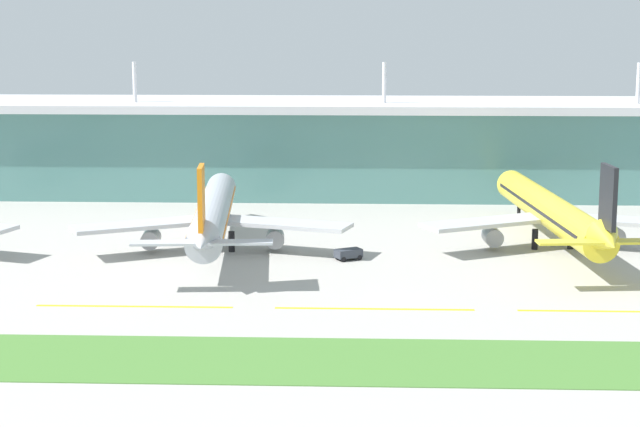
{
  "coord_description": "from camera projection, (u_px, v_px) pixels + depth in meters",
  "views": [
    {
      "loc": [
        -4.98,
        -151.19,
        40.44
      ],
      "look_at": [
        -12.04,
        30.8,
        7.0
      ],
      "focal_mm": 60.33,
      "sensor_mm": 36.0,
      "label": 1
    }
  ],
  "objects": [
    {
      "name": "taxiway_stripe_mid_east",
      "position": [
        619.0,
        311.0,
        149.49
      ],
      "size": [
        28.0,
        0.7,
        0.04
      ],
      "primitive_type": "cube",
      "color": "yellow",
      "rests_on": "ground"
    },
    {
      "name": "grass_verge",
      "position": [
        402.0,
        362.0,
        127.66
      ],
      "size": [
        300.0,
        18.0,
        0.1
      ],
      "primitive_type": "cube",
      "color": "#477A33",
      "rests_on": "ground"
    },
    {
      "name": "airliner_near_middle",
      "position": [
        213.0,
        214.0,
        187.73
      ],
      "size": [
        48.64,
        66.8,
        18.9
      ],
      "color": "#ADB2BC",
      "rests_on": "ground"
    },
    {
      "name": "pushback_tug",
      "position": [
        348.0,
        253.0,
        181.11
      ],
      "size": [
        5.01,
        4.25,
        1.85
      ],
      "color": "#333842",
      "rests_on": "ground"
    },
    {
      "name": "taxiway_stripe_mid_west",
      "position": [
        134.0,
        306.0,
        152.08
      ],
      "size": [
        28.0,
        0.7,
        0.04
      ],
      "primitive_type": "cube",
      "color": "yellow",
      "rests_on": "ground"
    },
    {
      "name": "airliner_far_middle",
      "position": [
        552.0,
        212.0,
        190.0
      ],
      "size": [
        48.59,
        70.18,
        18.9
      ],
      "color": "yellow",
      "rests_on": "ground"
    },
    {
      "name": "taxiway_stripe_centre",
      "position": [
        374.0,
        309.0,
        150.78
      ],
      "size": [
        28.0,
        0.7,
        0.04
      ],
      "primitive_type": "cube",
      "color": "yellow",
      "rests_on": "ground"
    },
    {
      "name": "ground_plane",
      "position": [
        395.0,
        300.0,
        155.7
      ],
      "size": [
        600.0,
        600.0,
        0.0
      ],
      "primitive_type": "plane",
      "color": "#A8A59E"
    },
    {
      "name": "terminal_building",
      "position": [
        383.0,
        147.0,
        247.11
      ],
      "size": [
        288.0,
        34.0,
        30.48
      ],
      "color": "slate",
      "rests_on": "ground"
    }
  ]
}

